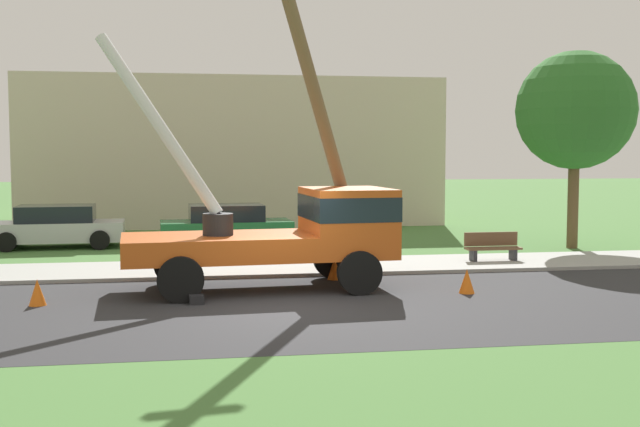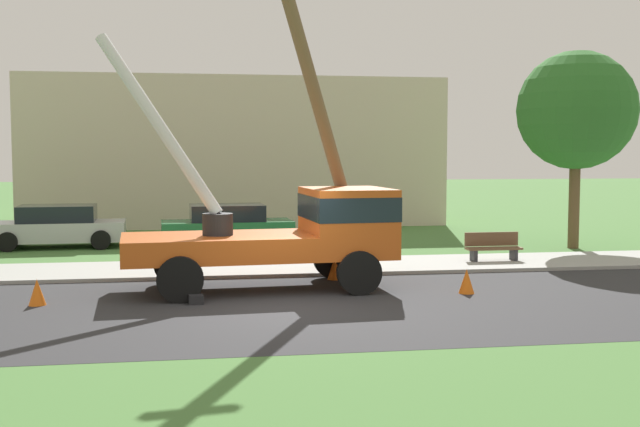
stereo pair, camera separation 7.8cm
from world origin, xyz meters
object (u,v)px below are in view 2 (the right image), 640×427
utility_truck (294,229)px  parked_sedan_silver (58,226)px  traffic_cone_ahead (467,281)px  parked_sedan_green (227,225)px  traffic_cone_curbside (334,269)px  traffic_cone_behind (37,292)px  leaning_utility_pole (319,107)px  park_bench (493,248)px  roadside_tree_near (576,111)px

utility_truck → parked_sedan_silver: (-6.85, 9.09, -0.70)m
traffic_cone_ahead → parked_sedan_green: (-5.00, 9.89, 0.43)m
traffic_cone_curbside → traffic_cone_behind: bearing=-161.0°
traffic_cone_ahead → parked_sedan_silver: size_ratio=0.13×
leaning_utility_pole → traffic_cone_ahead: (3.04, -2.27, -4.02)m
parked_sedan_green → park_bench: parked_sedan_green is taller
roadside_tree_near → park_bench: bearing=-142.5°
traffic_cone_curbside → roadside_tree_near: (9.01, 5.14, 4.28)m
parked_sedan_green → traffic_cone_behind: bearing=-114.0°
utility_truck → roadside_tree_near: bearing=31.4°
traffic_cone_curbside → parked_sedan_green: (-2.38, 7.50, 0.43)m
traffic_cone_behind → traffic_cone_curbside: bearing=19.0°
traffic_cone_ahead → traffic_cone_behind: (-9.36, 0.08, 0.00)m
utility_truck → leaning_utility_pole: (0.74, 0.93, 2.89)m
traffic_cone_behind → roadside_tree_near: (15.75, 7.46, 4.28)m
parked_sedan_green → park_bench: (7.37, -5.44, -0.25)m
traffic_cone_behind → park_bench: bearing=20.4°
leaning_utility_pole → parked_sedan_green: size_ratio=1.88×
parked_sedan_silver → park_bench: parked_sedan_silver is taller
parked_sedan_silver → leaning_utility_pole: bearing=-47.1°
utility_truck → parked_sedan_silver: bearing=127.0°
parked_sedan_silver → park_bench: bearing=-24.7°
traffic_cone_ahead → traffic_cone_curbside: (-2.62, 2.39, 0.00)m
traffic_cone_ahead → traffic_cone_behind: size_ratio=1.00×
traffic_cone_ahead → traffic_cone_behind: 9.36m
traffic_cone_curbside → utility_truck: bearing=-137.6°
traffic_cone_curbside → parked_sedan_silver: size_ratio=0.13×
leaning_utility_pole → traffic_cone_behind: size_ratio=15.04×
traffic_cone_behind → roadside_tree_near: 17.95m
utility_truck → roadside_tree_near: size_ratio=1.06×
roadside_tree_near → parked_sedan_silver: bearing=170.4°
traffic_cone_curbside → park_bench: (4.99, 2.05, 0.18)m
leaning_utility_pole → parked_sedan_silver: (-7.59, 8.16, -3.59)m
parked_sedan_silver → parked_sedan_green: bearing=-5.4°
utility_truck → traffic_cone_ahead: utility_truck is taller
parked_sedan_silver → traffic_cone_curbside: bearing=-45.1°
traffic_cone_ahead → roadside_tree_near: size_ratio=0.09×
traffic_cone_behind → roadside_tree_near: bearing=25.3°
park_bench → roadside_tree_near: 6.52m
traffic_cone_curbside → park_bench: bearing=22.4°
utility_truck → parked_sedan_silver: size_ratio=1.54×
leaning_utility_pole → park_bench: 6.98m
traffic_cone_curbside → park_bench: 5.40m
traffic_cone_curbside → leaning_utility_pole: bearing=-163.0°
traffic_cone_ahead → traffic_cone_curbside: size_ratio=1.00×
traffic_cone_ahead → park_bench: 5.04m
traffic_cone_curbside → roadside_tree_near: size_ratio=0.09×
parked_sedan_green → park_bench: size_ratio=2.80×
utility_truck → leaning_utility_pole: size_ratio=0.82×
traffic_cone_behind → parked_sedan_green: size_ratio=0.12×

